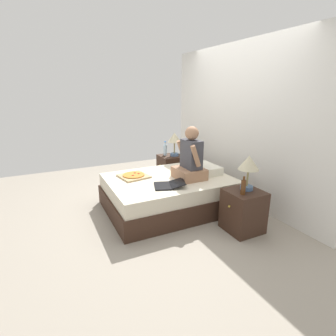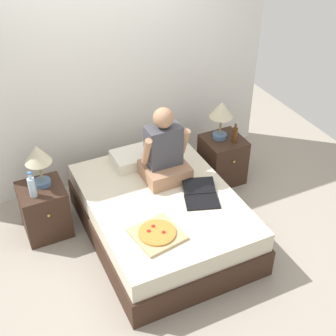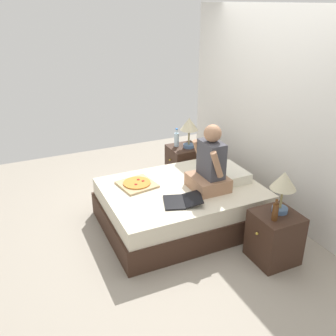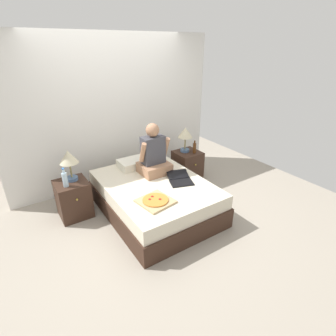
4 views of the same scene
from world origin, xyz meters
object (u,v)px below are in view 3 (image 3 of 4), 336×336
object	(u,v)px
lamp_on_left_nightstand	(189,126)
laptop	(180,201)
nightstand_right	(274,237)
person_seated	(210,166)
pizza_box	(137,184)
water_bottle	(177,139)
nightstand_left	(184,164)
beer_bottle	(275,212)
lamp_on_right_nightstand	(284,183)
bed	(181,205)

from	to	relation	value
lamp_on_left_nightstand	laptop	xyz separation A→B (m)	(1.33, -0.80, -0.36)
nightstand_right	person_seated	bearing A→B (deg)	-161.93
nightstand_right	pizza_box	distance (m)	1.68
person_seated	pizza_box	distance (m)	0.90
pizza_box	water_bottle	bearing A→B (deg)	132.29
nightstand_left	pizza_box	distance (m)	1.31
lamp_on_left_nightstand	nightstand_right	size ratio (longest dim) A/B	0.82
person_seated	laptop	distance (m)	0.56
water_bottle	person_seated	bearing A→B (deg)	-8.73
lamp_on_left_nightstand	laptop	size ratio (longest dim) A/B	0.91
water_bottle	beer_bottle	world-z (taller)	water_bottle
lamp_on_left_nightstand	person_seated	distance (m)	1.21
nightstand_left	lamp_on_right_nightstand	xyz separation A→B (m)	(2.05, 0.05, 0.60)
nightstand_left	beer_bottle	distance (m)	2.18
lamp_on_left_nightstand	lamp_on_right_nightstand	size ratio (longest dim) A/B	1.00
nightstand_right	laptop	bearing A→B (deg)	-133.37
bed	lamp_on_left_nightstand	distance (m)	1.33
lamp_on_left_nightstand	lamp_on_right_nightstand	world-z (taller)	same
nightstand_right	lamp_on_right_nightstand	xyz separation A→B (m)	(-0.03, 0.05, 0.60)
bed	lamp_on_left_nightstand	size ratio (longest dim) A/B	4.13
lamp_on_right_nightstand	person_seated	bearing A→B (deg)	-158.36
water_bottle	bed	bearing A→B (deg)	-23.15
bed	nightstand_left	bearing A→B (deg)	151.31
lamp_on_right_nightstand	laptop	world-z (taller)	lamp_on_right_nightstand
nightstand_left	lamp_on_left_nightstand	distance (m)	0.60
pizza_box	lamp_on_right_nightstand	bearing A→B (deg)	40.49
lamp_on_left_nightstand	nightstand_right	bearing A→B (deg)	-1.41
laptop	beer_bottle	bearing A→B (deg)	39.84
nightstand_left	lamp_on_right_nightstand	size ratio (longest dim) A/B	1.22
bed	nightstand_right	xyz separation A→B (m)	(1.04, 0.57, 0.03)
lamp_on_left_nightstand	nightstand_right	world-z (taller)	lamp_on_left_nightstand
water_bottle	pizza_box	distance (m)	1.28
lamp_on_left_nightstand	pizza_box	xyz separation A→B (m)	(0.74, -1.08, -0.36)
laptop	lamp_on_left_nightstand	bearing A→B (deg)	149.05
nightstand_left	water_bottle	bearing A→B (deg)	-131.65
bed	lamp_on_left_nightstand	bearing A→B (deg)	148.22
person_seated	lamp_on_right_nightstand	bearing A→B (deg)	21.64
lamp_on_left_nightstand	lamp_on_right_nightstand	bearing A→B (deg)	0.00
lamp_on_right_nightstand	laptop	xyz separation A→B (m)	(-0.68, -0.80, -0.36)
bed	beer_bottle	distance (m)	1.27
lamp_on_left_nightstand	water_bottle	world-z (taller)	lamp_on_left_nightstand
nightstand_right	laptop	size ratio (longest dim) A/B	1.11
bed	lamp_on_left_nightstand	world-z (taller)	lamp_on_left_nightstand
person_seated	pizza_box	world-z (taller)	person_seated
person_seated	laptop	size ratio (longest dim) A/B	1.57
nightstand_right	beer_bottle	world-z (taller)	beer_bottle
bed	nightstand_right	distance (m)	1.18
water_bottle	person_seated	size ratio (longest dim) A/B	0.35
beer_bottle	nightstand_left	bearing A→B (deg)	177.33
water_bottle	nightstand_left	bearing A→B (deg)	48.35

